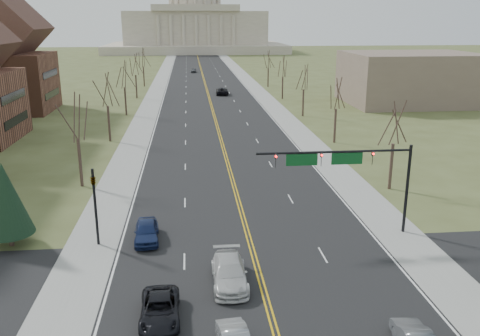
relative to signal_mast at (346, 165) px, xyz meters
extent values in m
cube|color=black|center=(-7.45, 96.50, -5.76)|extent=(20.00, 380.00, 0.01)
cube|color=black|center=(-7.45, -7.50, -5.76)|extent=(120.00, 14.00, 0.01)
cube|color=gray|center=(-19.45, 96.50, -5.75)|extent=(4.00, 380.00, 0.03)
cube|color=gray|center=(4.55, 96.50, -5.75)|extent=(4.00, 380.00, 0.03)
cube|color=gold|center=(-7.45, 96.50, -5.75)|extent=(0.42, 380.00, 0.01)
cube|color=silver|center=(-17.25, 96.50, -5.75)|extent=(0.15, 380.00, 0.01)
cube|color=silver|center=(2.35, 96.50, -5.75)|extent=(0.15, 380.00, 0.01)
cube|color=beige|center=(-7.45, 236.50, -3.76)|extent=(90.00, 60.00, 4.00)
cube|color=beige|center=(-7.45, 236.50, 6.24)|extent=(70.00, 40.00, 16.00)
cube|color=beige|center=(-7.45, 216.00, 15.74)|extent=(42.00, 3.00, 3.00)
cylinder|color=black|center=(5.05, 0.00, -2.16)|extent=(0.24, 0.24, 7.20)
cylinder|color=black|center=(-0.95, 0.00, 1.04)|extent=(12.00, 0.18, 0.18)
imported|color=black|center=(2.05, 0.00, 0.49)|extent=(0.35, 0.40, 1.10)
sphere|color=#FF0C0C|center=(2.05, -0.15, 0.84)|extent=(0.18, 0.18, 0.18)
imported|color=black|center=(-1.95, 0.00, 0.49)|extent=(0.35, 0.40, 1.10)
sphere|color=#FF0C0C|center=(-1.95, -0.15, 0.84)|extent=(0.18, 0.18, 0.18)
imported|color=black|center=(-5.45, 0.00, 0.49)|extent=(0.35, 0.40, 1.10)
sphere|color=#FF0C0C|center=(-5.45, -0.15, 0.84)|extent=(0.18, 0.18, 0.18)
cube|color=#0C4C1E|center=(0.05, 0.00, 0.49)|extent=(2.40, 0.12, 0.90)
cube|color=#0C4C1E|center=(-3.45, 0.00, 0.49)|extent=(2.40, 0.12, 0.90)
cylinder|color=black|center=(-18.95, 0.00, -2.76)|extent=(0.20, 0.20, 6.00)
imported|color=black|center=(-18.95, 0.00, -0.56)|extent=(0.32, 0.36, 0.99)
cylinder|color=#3A2A22|center=(8.05, 10.50, -3.42)|extent=(0.32, 0.32, 4.68)
cylinder|color=#3A2A22|center=(-22.95, 14.50, -3.29)|extent=(0.32, 0.32, 4.95)
cylinder|color=#3A2A22|center=(8.05, 30.50, -3.42)|extent=(0.32, 0.32, 4.68)
cylinder|color=#3A2A22|center=(-22.95, 34.50, -3.29)|extent=(0.32, 0.32, 4.95)
cylinder|color=#3A2A22|center=(8.05, 50.50, -3.42)|extent=(0.32, 0.32, 4.68)
cylinder|color=#3A2A22|center=(-22.95, 54.50, -3.29)|extent=(0.32, 0.32, 4.95)
cylinder|color=#3A2A22|center=(8.05, 70.50, -3.42)|extent=(0.32, 0.32, 4.68)
cylinder|color=#3A2A22|center=(-22.95, 74.50, -3.29)|extent=(0.32, 0.32, 4.95)
cylinder|color=#3A2A22|center=(8.05, 90.50, -3.42)|extent=(0.32, 0.32, 4.68)
cylinder|color=#3A2A22|center=(-22.95, 94.50, -3.29)|extent=(0.32, 0.32, 4.95)
cylinder|color=#3A2A22|center=(-25.45, 0.50, -5.26)|extent=(0.36, 0.36, 1.00)
cone|color=black|center=(-25.45, 0.50, -2.01)|extent=(3.64, 3.64, 5.50)
cube|color=black|center=(-35.90, 36.50, -2.91)|extent=(0.10, 9.80, 1.20)
cube|color=black|center=(-35.90, 36.50, 0.41)|extent=(0.10, 9.80, 1.20)
cube|color=brown|center=(-45.45, 60.50, -0.51)|extent=(17.00, 14.00, 10.50)
cube|color=black|center=(-36.90, 60.50, -2.61)|extent=(0.10, 9.80, 1.20)
cube|color=black|center=(-36.90, 60.50, 1.06)|extent=(0.10, 9.80, 1.20)
cube|color=#6D5A4D|center=(32.55, 62.50, -0.76)|extent=(25.00, 20.00, 10.00)
imported|color=black|center=(-13.77, -10.63, -5.08)|extent=(2.32, 4.85, 1.33)
imported|color=silver|center=(-9.52, -6.95, -4.96)|extent=(2.21, 5.42, 1.57)
imported|color=#16244F|center=(-15.34, 0.34, -4.98)|extent=(2.05, 4.60, 1.54)
imported|color=black|center=(-4.30, 78.26, -4.96)|extent=(2.89, 5.81, 1.58)
imported|color=#51545A|center=(-10.10, 127.64, -5.06)|extent=(1.76, 4.08, 1.37)
camera|label=1|loc=(-11.79, -36.23, 10.71)|focal=38.00mm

